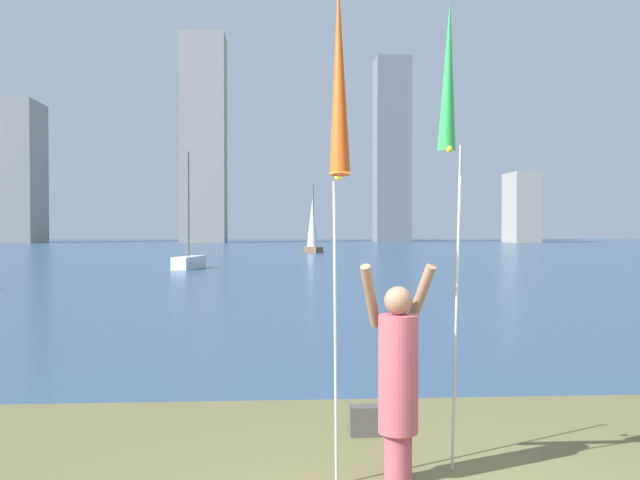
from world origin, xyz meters
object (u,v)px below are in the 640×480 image
Objects in this scene: kite_flag_left at (339,84)px; kite_flag_right at (449,86)px; person at (398,375)px; sailboat_3 at (189,261)px; bag at (365,420)px; sailboat_0 at (313,227)px.

kite_flag_right is at bearing 31.54° from kite_flag_left.
person is 30.04m from sailboat_3.
kite_flag_right is 13.29× the size of bag.
sailboat_3 is at bearing -108.46° from sailboat_0.
kite_flag_left reaches higher than bag.
sailboat_3 reaches higher than kite_flag_left.
kite_flag_left is at bearing -80.74° from sailboat_3.
bag is 50.37m from sailboat_0.
sailboat_3 reaches higher than kite_flag_right.
bag is at bearing 124.52° from kite_flag_right.
sailboat_0 is 23.27m from sailboat_3.
sailboat_3 is at bearing 99.26° from kite_flag_left.
sailboat_0 is at bearing 71.54° from sailboat_3.
person is 5.86× the size of bag.
person is at bearing -85.06° from bag.
bag is (-0.11, 1.28, -0.73)m from person.
kite_flag_right is 29.90m from sailboat_3.
kite_flag_right is (1.01, 0.62, 0.12)m from kite_flag_left.
sailboat_3 is (-5.37, 29.55, -0.50)m from person.
kite_flag_left is at bearing -148.46° from kite_flag_right.
kite_flag_right is (0.51, 0.38, 2.43)m from person.
kite_flag_left is (-0.51, -0.24, 2.31)m from person.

